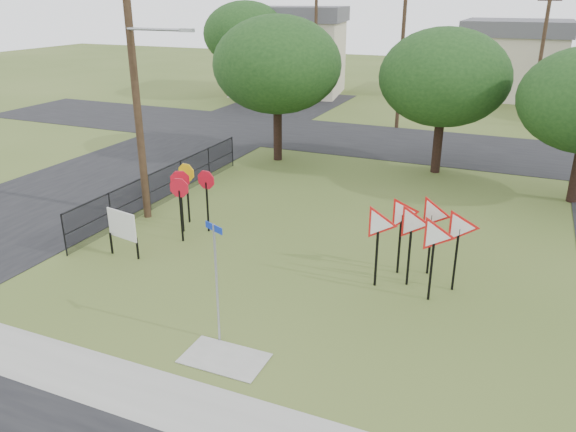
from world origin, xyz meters
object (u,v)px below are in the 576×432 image
object	(u,v)px
yield_sign_cluster	(419,226)
info_board	(122,227)
stop_sign_cluster	(188,186)
street_name_sign	(216,276)

from	to	relation	value
yield_sign_cluster	info_board	world-z (taller)	yield_sign_cluster
stop_sign_cluster	info_board	bearing A→B (deg)	-107.95
street_name_sign	stop_sign_cluster	size ratio (longest dim) A/B	1.35
stop_sign_cluster	info_board	distance (m)	2.89
street_name_sign	yield_sign_cluster	xyz separation A→B (m)	(3.89, 4.89, 0.08)
street_name_sign	info_board	world-z (taller)	street_name_sign
street_name_sign	info_board	xyz separation A→B (m)	(-5.32, 3.01, -0.73)
street_name_sign	stop_sign_cluster	distance (m)	7.22
stop_sign_cluster	street_name_sign	bearing A→B (deg)	-51.99
street_name_sign	yield_sign_cluster	bearing A→B (deg)	51.47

